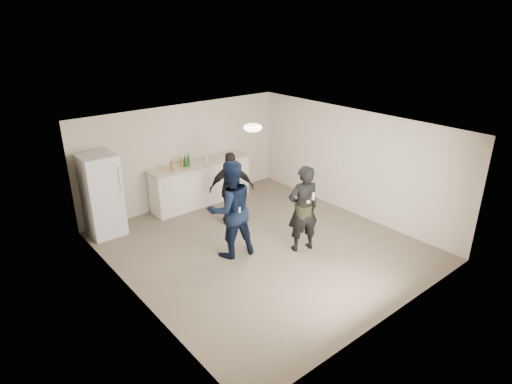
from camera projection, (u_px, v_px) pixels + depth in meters
floor at (262, 246)px, 8.89m from camera, size 6.00×6.00×0.00m
ceiling at (263, 128)px, 7.93m from camera, size 6.00×6.00×0.00m
wall_back at (184, 155)px, 10.55m from camera, size 6.00×0.00×6.00m
wall_front at (394, 250)px, 6.27m from camera, size 6.00×0.00×6.00m
wall_left at (131, 232)px, 6.79m from camera, size 0.00×6.00×6.00m
wall_right at (352, 162)px, 10.02m from camera, size 0.00×6.00×6.00m
counter at (201, 184)px, 10.74m from camera, size 2.60×0.56×1.05m
counter_top at (200, 163)px, 10.53m from camera, size 2.68×0.64×0.04m
fridge at (102, 195)px, 9.07m from camera, size 0.70×0.70×1.80m
fridge_handle at (119, 180)px, 8.82m from camera, size 0.02×0.02×0.60m
ceiling_dome at (253, 128)px, 8.17m from camera, size 0.36×0.36×0.16m
shaker at (183, 163)px, 10.21m from camera, size 0.08×0.08×0.17m
man at (231, 209)px, 8.23m from camera, size 1.09×0.92×1.96m
woman at (303, 209)px, 8.44m from camera, size 0.76×0.61×1.80m
camo_shorts at (303, 211)px, 8.46m from camera, size 0.34×0.34×0.28m
spectator at (232, 189)px, 9.55m from camera, size 1.07×0.86×1.70m
remote_man at (239, 211)px, 8.00m from camera, size 0.04×0.04×0.15m
nunchuk_man at (243, 212)px, 8.12m from camera, size 0.07×0.07×0.07m
remote_woman at (313, 196)px, 8.13m from camera, size 0.04×0.04×0.15m
nunchuk_woman at (308, 202)px, 8.13m from camera, size 0.07×0.07×0.07m
bottle_cluster at (185, 163)px, 10.18m from camera, size 1.07×0.18×0.26m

